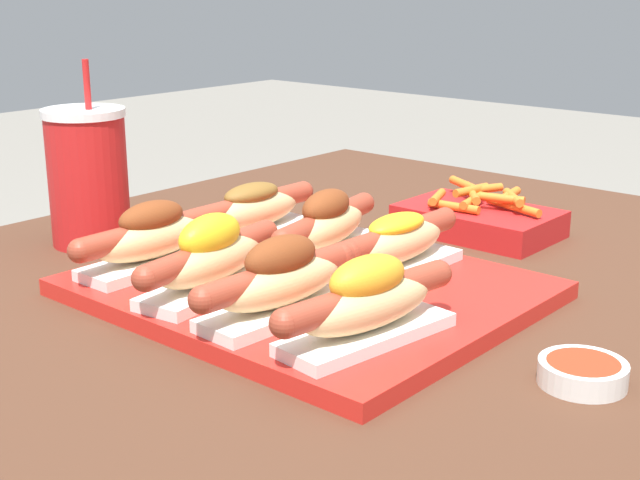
# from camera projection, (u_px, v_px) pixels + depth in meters

# --- Properties ---
(serving_tray) EXTENTS (0.44, 0.37, 0.02)m
(serving_tray) POSITION_uv_depth(u_px,v_px,m) (308.00, 288.00, 0.94)
(serving_tray) COLOR red
(serving_tray) RESTS_ON patio_table
(hot_dog_0) EXTENTS (0.06, 0.21, 0.07)m
(hot_dog_0) POSITION_uv_depth(u_px,v_px,m) (153.00, 237.00, 0.97)
(hot_dog_0) COLOR white
(hot_dog_0) RESTS_ON serving_tray
(hot_dog_1) EXTENTS (0.08, 0.21, 0.08)m
(hot_dog_1) POSITION_uv_depth(u_px,v_px,m) (211.00, 258.00, 0.90)
(hot_dog_1) COLOR white
(hot_dog_1) RESTS_ON serving_tray
(hot_dog_2) EXTENTS (0.07, 0.21, 0.08)m
(hot_dog_2) POSITION_uv_depth(u_px,v_px,m) (281.00, 281.00, 0.83)
(hot_dog_2) COLOR white
(hot_dog_2) RESTS_ON serving_tray
(hot_dog_3) EXTENTS (0.08, 0.21, 0.08)m
(hot_dog_3) POSITION_uv_depth(u_px,v_px,m) (367.00, 303.00, 0.77)
(hot_dog_3) COLOR white
(hot_dog_3) RESTS_ON serving_tray
(hot_dog_4) EXTENTS (0.06, 0.21, 0.07)m
(hot_dog_4) POSITION_uv_depth(u_px,v_px,m) (252.00, 211.00, 1.08)
(hot_dog_4) COLOR white
(hot_dog_4) RESTS_ON serving_tray
(hot_dog_5) EXTENTS (0.09, 0.21, 0.08)m
(hot_dog_5) POSITION_uv_depth(u_px,v_px,m) (326.00, 226.00, 1.01)
(hot_dog_5) COLOR white
(hot_dog_5) RESTS_ON serving_tray
(hot_dog_6) EXTENTS (0.06, 0.21, 0.06)m
(hot_dog_6) POSITION_uv_depth(u_px,v_px,m) (395.00, 243.00, 0.96)
(hot_dog_6) COLOR white
(hot_dog_6) RESTS_ON serving_tray
(sauce_bowl) EXTENTS (0.07, 0.07, 0.02)m
(sauce_bowl) POSITION_uv_depth(u_px,v_px,m) (583.00, 372.00, 0.74)
(sauce_bowl) COLOR white
(sauce_bowl) RESTS_ON patio_table
(drink_cup) EXTENTS (0.10, 0.10, 0.23)m
(drink_cup) POSITION_uv_depth(u_px,v_px,m) (88.00, 177.00, 1.11)
(drink_cup) COLOR red
(drink_cup) RESTS_ON patio_table
(fries_basket) EXTENTS (0.20, 0.13, 0.06)m
(fries_basket) POSITION_uv_depth(u_px,v_px,m) (479.00, 219.00, 1.17)
(fries_basket) COLOR red
(fries_basket) RESTS_ON patio_table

